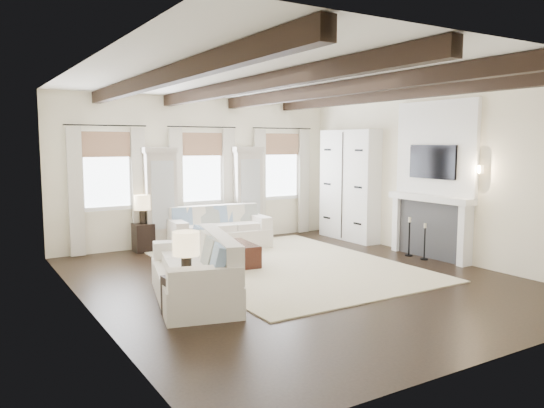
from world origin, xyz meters
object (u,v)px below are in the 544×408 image
sofa_back (218,231)px  sofa_left (198,274)px  ottoman (211,257)px  side_table_back (143,238)px  side_table_front (187,297)px

sofa_back → sofa_left: 3.71m
sofa_back → ottoman: (-0.91, -1.59, -0.16)m
ottoman → sofa_back: bearing=65.9°
ottoman → side_table_back: bearing=110.7°
sofa_left → ottoman: 1.88m
sofa_left → side_table_front: size_ratio=4.51×
ottoman → side_table_front: (-1.37, -2.25, 0.05)m
sofa_back → side_table_back: (-1.46, 0.47, -0.08)m
sofa_back → sofa_left: bearing=-120.0°
sofa_back → sofa_left: sofa_left is taller
sofa_back → side_table_back: size_ratio=3.75×
ottoman → side_table_back: side_table_back is taller
side_table_front → side_table_back: size_ratio=0.90×
side_table_back → ottoman: bearing=-75.0°
sofa_left → side_table_back: 3.70m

